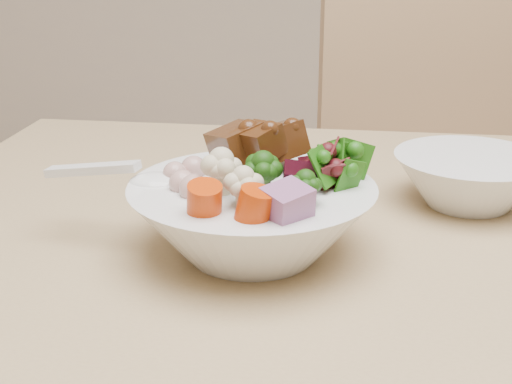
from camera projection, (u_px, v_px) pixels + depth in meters
chair_far at (436, 210)px, 1.43m from camera, size 0.51×0.51×0.94m
food_bowl at (254, 214)px, 0.68m from camera, size 0.23×0.23×0.13m
soup_spoon at (139, 179)px, 0.69m from camera, size 0.15×0.07×0.03m
side_bowl at (469, 180)px, 0.80m from camera, size 0.17×0.17×0.06m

